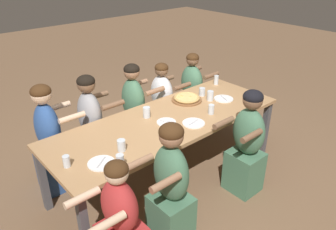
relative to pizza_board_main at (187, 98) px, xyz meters
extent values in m
plane|color=brown|center=(-0.49, -0.22, -0.80)|extent=(18.00, 18.00, 0.00)
cube|color=tan|center=(-0.49, -0.22, -0.05)|extent=(2.68, 0.97, 0.04)
cube|color=#4C4C51|center=(-1.77, -0.64, -0.43)|extent=(0.07, 0.07, 0.73)
cube|color=#4C4C51|center=(0.79, -0.64, -0.43)|extent=(0.07, 0.07, 0.73)
cube|color=#4C4C51|center=(-1.77, 0.20, -0.43)|extent=(0.07, 0.07, 0.73)
cube|color=#4C4C51|center=(0.79, 0.20, -0.43)|extent=(0.07, 0.07, 0.73)
cylinder|color=brown|center=(0.00, 0.00, -0.02)|extent=(0.37, 0.37, 0.02)
torus|color=tan|center=(0.00, 0.00, 0.01)|extent=(0.31, 0.31, 0.03)
cylinder|color=#E5C675|center=(0.00, 0.00, 0.01)|extent=(0.27, 0.27, 0.03)
cylinder|color=#E5C166|center=(-0.08, 0.06, 0.02)|extent=(0.02, 0.02, 0.01)
cylinder|color=#E5C166|center=(-0.03, 0.07, 0.02)|extent=(0.02, 0.02, 0.01)
cylinder|color=#E5C166|center=(0.04, -0.02, 0.02)|extent=(0.02, 0.02, 0.01)
cylinder|color=#E5C166|center=(-0.03, 0.05, 0.02)|extent=(0.02, 0.02, 0.01)
cylinder|color=white|center=(-0.56, -0.27, -0.02)|extent=(0.21, 0.21, 0.01)
cube|color=#B7B7BC|center=(-0.56, -0.27, -0.01)|extent=(0.09, 0.13, 0.01)
cylinder|color=white|center=(0.36, -0.27, -0.02)|extent=(0.24, 0.24, 0.01)
cube|color=#B7B7BC|center=(0.36, -0.27, -0.01)|extent=(0.08, 0.16, 0.01)
cylinder|color=white|center=(-1.46, -0.46, -0.02)|extent=(0.24, 0.24, 0.01)
cube|color=#B7B7BC|center=(-1.46, -0.46, -0.01)|extent=(0.14, 0.11, 0.01)
cylinder|color=white|center=(-0.36, -0.47, -0.02)|extent=(0.24, 0.24, 0.01)
cube|color=#B7B7BC|center=(-0.36, -0.47, -0.01)|extent=(0.17, 0.04, 0.01)
cylinder|color=silver|center=(-1.37, -0.63, 0.04)|extent=(0.07, 0.07, 0.14)
cylinder|color=silver|center=(-1.37, -0.63, 0.01)|extent=(0.06, 0.06, 0.08)
cylinder|color=silver|center=(0.22, -0.18, 0.03)|extent=(0.08, 0.08, 0.12)
cylinder|color=silver|center=(0.25, -0.02, 0.02)|extent=(0.08, 0.08, 0.10)
cylinder|color=silver|center=(0.25, -0.02, 0.01)|extent=(0.07, 0.07, 0.07)
cylinder|color=silver|center=(-1.21, -0.40, 0.03)|extent=(0.08, 0.08, 0.11)
cylinder|color=silver|center=(-1.21, -0.40, 0.00)|extent=(0.07, 0.07, 0.05)
cylinder|color=silver|center=(-0.76, -0.57, 0.03)|extent=(0.07, 0.07, 0.11)
cylinder|color=silver|center=(-0.76, -0.57, 0.01)|extent=(0.06, 0.06, 0.08)
cylinder|color=silver|center=(-1.70, -0.31, 0.03)|extent=(0.06, 0.06, 0.10)
cylinder|color=silver|center=(-1.70, -0.31, 0.00)|extent=(0.05, 0.05, 0.05)
cylinder|color=silver|center=(-0.63, -0.03, 0.03)|extent=(0.08, 0.08, 0.12)
cylinder|color=silver|center=(0.67, 0.12, 0.04)|extent=(0.06, 0.06, 0.13)
cylinder|color=silver|center=(0.67, 0.12, 0.02)|extent=(0.05, 0.05, 0.09)
cylinder|color=silver|center=(-0.05, -0.44, 0.03)|extent=(0.07, 0.07, 0.11)
cylinder|color=black|center=(-0.05, -0.44, 0.02)|extent=(0.06, 0.06, 0.08)
cube|color=#477556|center=(-1.07, -0.92, -0.56)|extent=(0.32, 0.34, 0.47)
ellipsoid|color=#477556|center=(-1.07, -0.92, -0.06)|extent=(0.24, 0.36, 0.53)
sphere|color=#9E7051|center=(-1.07, -0.92, 0.30)|extent=(0.20, 0.20, 0.20)
ellipsoid|color=#422814|center=(-1.07, -0.92, 0.34)|extent=(0.20, 0.20, 0.14)
cylinder|color=#9E7051|center=(-1.28, -1.09, 0.05)|extent=(0.28, 0.06, 0.06)
cylinder|color=#9E7051|center=(-1.28, -0.75, 0.05)|extent=(0.28, 0.06, 0.06)
cube|color=silver|center=(0.01, 0.48, -0.56)|extent=(0.32, 0.34, 0.47)
ellipsoid|color=silver|center=(0.01, 0.48, -0.09)|extent=(0.24, 0.36, 0.47)
sphere|color=brown|center=(0.01, 0.48, 0.23)|extent=(0.17, 0.17, 0.17)
ellipsoid|color=#422814|center=(0.01, 0.48, 0.26)|extent=(0.18, 0.18, 0.12)
cylinder|color=brown|center=(0.22, 0.66, 0.01)|extent=(0.28, 0.06, 0.06)
cylinder|color=brown|center=(0.22, 0.31, 0.01)|extent=(0.28, 0.06, 0.06)
cube|color=#477556|center=(0.00, -0.92, -0.56)|extent=(0.32, 0.34, 0.47)
ellipsoid|color=#477556|center=(0.00, -0.92, -0.06)|extent=(0.24, 0.36, 0.52)
sphere|color=brown|center=(0.00, -0.92, 0.29)|extent=(0.20, 0.20, 0.20)
ellipsoid|color=black|center=(0.00, -0.92, 0.33)|extent=(0.20, 0.20, 0.14)
cylinder|color=brown|center=(-0.21, -1.09, 0.04)|extent=(0.28, 0.06, 0.06)
cylinder|color=brown|center=(-0.21, -0.75, 0.04)|extent=(0.28, 0.06, 0.06)
cube|color=#477556|center=(0.57, 0.48, -0.56)|extent=(0.32, 0.34, 0.47)
ellipsoid|color=#477556|center=(0.57, 0.48, -0.08)|extent=(0.24, 0.36, 0.49)
sphere|color=brown|center=(0.57, 0.48, 0.25)|extent=(0.17, 0.17, 0.17)
ellipsoid|color=#422814|center=(0.57, 0.48, 0.28)|extent=(0.18, 0.18, 0.12)
cylinder|color=brown|center=(0.78, 0.66, 0.02)|extent=(0.28, 0.06, 0.06)
cylinder|color=brown|center=(0.78, 0.31, 0.02)|extent=(0.28, 0.06, 0.06)
cube|color=#477556|center=(-0.45, 0.48, -0.56)|extent=(0.32, 0.34, 0.47)
ellipsoid|color=#477556|center=(-0.45, 0.48, -0.05)|extent=(0.24, 0.36, 0.55)
sphere|color=#9E7051|center=(-0.45, 0.48, 0.31)|extent=(0.19, 0.19, 0.19)
ellipsoid|color=black|center=(-0.45, 0.48, 0.35)|extent=(0.19, 0.19, 0.13)
cylinder|color=#9E7051|center=(-0.24, 0.66, 0.06)|extent=(0.28, 0.06, 0.06)
cylinder|color=#9E7051|center=(-0.24, 0.31, 0.06)|extent=(0.28, 0.06, 0.06)
cube|color=#2D5193|center=(-1.54, 0.48, -0.56)|extent=(0.32, 0.34, 0.47)
ellipsoid|color=#2D5193|center=(-1.54, 0.48, -0.04)|extent=(0.24, 0.36, 0.56)
sphere|color=beige|center=(-1.54, 0.48, 0.33)|extent=(0.20, 0.20, 0.20)
ellipsoid|color=#422814|center=(-1.54, 0.48, 0.37)|extent=(0.21, 0.21, 0.14)
cylinder|color=beige|center=(-1.33, 0.66, 0.07)|extent=(0.28, 0.06, 0.06)
cylinder|color=beige|center=(-1.33, 0.31, 0.07)|extent=(0.28, 0.06, 0.06)
ellipsoid|color=#B22D2D|center=(-1.59, -0.92, -0.10)|extent=(0.24, 0.36, 0.44)
sphere|color=beige|center=(-1.59, -0.92, 0.20)|extent=(0.18, 0.18, 0.18)
ellipsoid|color=#422814|center=(-1.59, -0.92, 0.23)|extent=(0.18, 0.18, 0.12)
cylinder|color=beige|center=(-1.79, -1.09, -0.02)|extent=(0.28, 0.06, 0.06)
cylinder|color=beige|center=(-1.79, -0.75, -0.02)|extent=(0.28, 0.06, 0.06)
cube|color=#99999E|center=(-1.05, 0.48, -0.56)|extent=(0.32, 0.34, 0.47)
ellipsoid|color=#99999E|center=(-1.05, 0.48, -0.05)|extent=(0.24, 0.36, 0.54)
sphere|color=brown|center=(-1.05, 0.48, 0.31)|extent=(0.20, 0.20, 0.20)
ellipsoid|color=black|center=(-1.05, 0.48, 0.35)|extent=(0.20, 0.20, 0.14)
cylinder|color=brown|center=(-0.84, 0.66, 0.06)|extent=(0.28, 0.06, 0.06)
cylinder|color=brown|center=(-0.84, 0.31, 0.06)|extent=(0.28, 0.06, 0.06)
camera|label=1|loc=(-2.55, -2.57, 1.62)|focal=35.00mm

